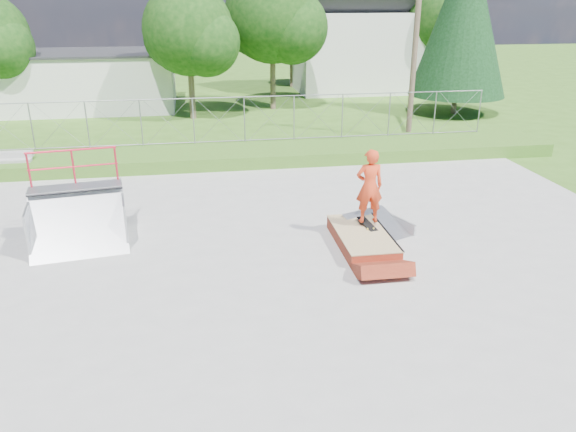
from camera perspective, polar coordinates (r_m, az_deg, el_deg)
name	(u,v)px	position (r m, az deg, el deg)	size (l,w,h in m)	color
ground	(289,269)	(13.18, 0.07, -5.40)	(120.00, 120.00, 0.00)	#39631C
concrete_pad	(289,268)	(13.17, 0.07, -5.33)	(20.00, 16.00, 0.04)	#999996
grass_berm	(248,154)	(21.94, -4.11, 6.31)	(24.00, 3.00, 0.50)	#39631C
grind_box	(362,239)	(14.39, 7.53, -2.34)	(1.30, 2.63, 0.39)	maroon
quarter_pipe	(76,204)	(14.88, -20.75, 1.18)	(2.30, 1.95, 2.30)	#A6AAAF
flat_bank_ramp	(378,226)	(15.20, 9.14, -1.04)	(1.40, 1.49, 0.43)	#A6AAAF
skateboard	(367,224)	(14.71, 8.06, -0.82)	(0.22, 0.80, 0.02)	black
skater	(369,189)	(14.38, 8.26, 2.73)	(0.70, 0.46, 1.92)	red
concrete_stairs	(8,166)	(22.03, -26.54, 4.54)	(1.50, 1.60, 0.80)	#999996
chain_link_fence	(244,119)	(22.65, -4.45, 9.76)	(20.00, 0.06, 1.80)	gray
utility_building_flat	(83,81)	(34.42, -20.09, 12.73)	(10.00, 6.00, 3.00)	silver
gable_house	(357,31)	(39.22, 7.04, 18.17)	(8.40, 6.08, 8.94)	silver
utility_pole	(415,46)	(25.50, 12.80, 16.53)	(0.24, 0.24, 8.00)	brown
tree_left_near	(193,34)	(29.48, -9.59, 17.81)	(4.76, 4.48, 6.65)	brown
tree_center	(278,19)	(31.79, -1.02, 19.42)	(5.44, 5.12, 7.60)	brown
tree_right_far	(447,20)	(38.99, 15.89, 18.58)	(5.10, 4.80, 7.12)	brown
tree_back_mid	(296,33)	(40.17, 0.78, 18.10)	(4.08, 3.84, 5.70)	brown
conifer_tree	(464,15)	(31.84, 17.42, 18.88)	(5.04, 5.04, 9.10)	brown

